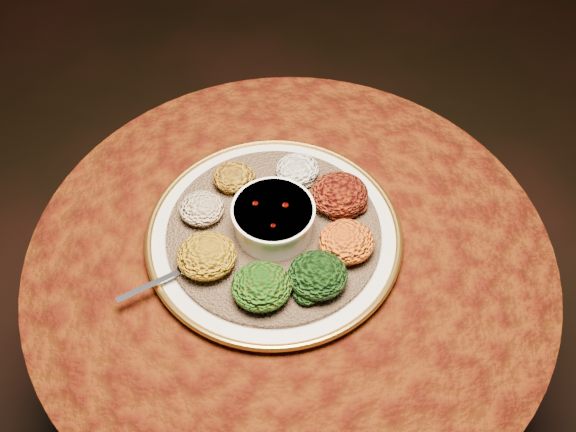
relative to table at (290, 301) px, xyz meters
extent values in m
plane|color=black|center=(0.00, 0.00, -0.55)|extent=(4.00, 4.00, 0.00)
cylinder|color=black|center=(0.00, 0.00, -0.53)|extent=(0.44, 0.44, 0.04)
cylinder|color=black|center=(0.00, 0.00, -0.21)|extent=(0.12, 0.12, 0.68)
cylinder|color=black|center=(0.00, 0.00, 0.15)|extent=(0.80, 0.80, 0.04)
cylinder|color=#401705|center=(0.00, 0.00, 0.00)|extent=(0.93, 0.93, 0.34)
cylinder|color=#401705|center=(0.00, 0.00, 0.17)|extent=(0.96, 0.96, 0.01)
cylinder|color=beige|center=(-0.03, 0.03, 0.19)|extent=(0.55, 0.55, 0.02)
torus|color=#B8822E|center=(-0.03, 0.03, 0.20)|extent=(0.47, 0.47, 0.01)
cylinder|color=#876243|center=(-0.03, 0.03, 0.20)|extent=(0.41, 0.41, 0.01)
cylinder|color=white|center=(-0.03, 0.03, 0.24)|extent=(0.14, 0.14, 0.06)
cylinder|color=white|center=(-0.03, 0.03, 0.27)|extent=(0.15, 0.15, 0.01)
cylinder|color=#621004|center=(-0.03, 0.03, 0.26)|extent=(0.12, 0.12, 0.01)
ellipsoid|color=silver|center=(-0.18, -0.03, 0.21)|extent=(0.05, 0.04, 0.01)
cube|color=silver|center=(-0.24, -0.06, 0.21)|extent=(0.12, 0.06, 0.00)
ellipsoid|color=white|center=(0.03, 0.16, 0.23)|extent=(0.08, 0.08, 0.04)
ellipsoid|color=black|center=(0.10, 0.08, 0.23)|extent=(0.11, 0.10, 0.05)
ellipsoid|color=#A7730D|center=(0.10, -0.02, 0.23)|extent=(0.10, 0.09, 0.05)
ellipsoid|color=black|center=(0.04, -0.09, 0.23)|extent=(0.10, 0.10, 0.05)
ellipsoid|color=maroon|center=(-0.06, -0.10, 0.23)|extent=(0.10, 0.10, 0.05)
ellipsoid|color=#A5700E|center=(-0.15, -0.03, 0.23)|extent=(0.10, 0.10, 0.05)
ellipsoid|color=maroon|center=(-0.15, 0.08, 0.23)|extent=(0.08, 0.08, 0.04)
ellipsoid|color=#9C7012|center=(-0.09, 0.15, 0.23)|extent=(0.08, 0.07, 0.04)
camera|label=1|loc=(-0.07, -0.65, 1.15)|focal=40.00mm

